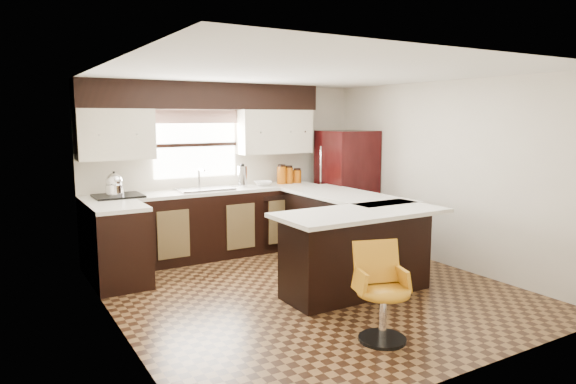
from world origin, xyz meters
TOP-DOWN VIEW (x-y plane):
  - floor at (0.00, 0.00)m, footprint 4.40×4.40m
  - ceiling at (0.00, 0.00)m, footprint 4.40×4.40m
  - wall_back at (0.00, 2.20)m, footprint 4.40×0.00m
  - wall_front at (0.00, -2.20)m, footprint 4.40×0.00m
  - wall_left at (-2.10, 0.00)m, footprint 0.00×4.40m
  - wall_right at (2.10, 0.00)m, footprint 0.00×4.40m
  - base_cab_back at (-0.45, 1.90)m, footprint 3.30×0.60m
  - base_cab_left at (-1.80, 1.25)m, footprint 0.60×0.70m
  - counter_back at (-0.45, 1.90)m, footprint 3.30×0.60m
  - counter_left at (-1.80, 1.25)m, footprint 0.60×0.70m
  - soffit at (-0.40, 2.03)m, footprint 3.40×0.35m
  - upper_cab_left at (-1.62, 2.03)m, footprint 0.94×0.35m
  - upper_cab_right at (0.68, 2.03)m, footprint 1.14×0.35m
  - window_pane at (-0.50, 2.18)m, footprint 1.20×0.02m
  - valance at (-0.50, 2.14)m, footprint 1.30×0.06m
  - sink at (-0.50, 1.88)m, footprint 0.75×0.45m
  - dishwasher at (0.55, 1.61)m, footprint 0.58×0.03m
  - cooktop at (-1.65, 1.88)m, footprint 0.58×0.50m
  - peninsula_long at (0.90, 0.62)m, footprint 0.60×1.95m
  - peninsula_return at (0.38, -0.35)m, footprint 1.65×0.60m
  - counter_pen_long at (0.95, 0.62)m, footprint 0.84×1.95m
  - counter_pen_return at (0.35, -0.44)m, footprint 1.89×0.84m
  - refrigerator at (1.71, 1.59)m, footprint 0.74×0.71m
  - bar_chair at (-0.19, -1.43)m, footprint 0.57×0.57m
  - kettle at (-1.69, 1.88)m, footprint 0.22×0.22m
  - percolator at (0.08, 1.90)m, footprint 0.14×0.14m
  - mixing_bowl at (0.41, 1.90)m, footprint 0.31×0.31m
  - canister_large at (0.74, 1.92)m, footprint 0.13×0.13m
  - canister_med at (0.87, 1.92)m, footprint 0.12×0.12m
  - canister_small at (1.01, 1.92)m, footprint 0.13×0.13m

SIDE VIEW (x-z plane):
  - floor at x=0.00m, z-range 0.00..0.00m
  - bar_chair at x=-0.19m, z-range 0.00..0.86m
  - dishwasher at x=0.55m, z-range 0.04..0.82m
  - base_cab_back at x=-0.45m, z-range 0.00..0.90m
  - base_cab_left at x=-1.80m, z-range 0.00..0.90m
  - peninsula_long at x=0.90m, z-range 0.00..0.90m
  - peninsula_return at x=0.38m, z-range 0.00..0.90m
  - refrigerator at x=1.71m, z-range 0.00..1.73m
  - counter_back at x=-0.45m, z-range 0.90..0.94m
  - counter_left at x=-1.80m, z-range 0.90..0.94m
  - counter_pen_long at x=0.95m, z-range 0.90..0.94m
  - counter_pen_return at x=0.35m, z-range 0.90..0.94m
  - cooktop at x=-1.65m, z-range 0.94..0.97m
  - sink at x=-0.50m, z-range 0.95..0.98m
  - mixing_bowl at x=0.41m, z-range 0.95..1.01m
  - canister_small at x=1.01m, z-range 0.95..1.14m
  - canister_med at x=0.87m, z-range 0.95..1.18m
  - canister_large at x=0.74m, z-range 0.95..1.21m
  - percolator at x=0.08m, z-range 0.95..1.25m
  - kettle at x=-1.69m, z-range 0.97..1.27m
  - wall_back at x=0.00m, z-range -1.00..3.40m
  - wall_front at x=0.00m, z-range -1.00..3.40m
  - wall_left at x=-2.10m, z-range -1.00..3.40m
  - wall_right at x=2.10m, z-range -1.00..3.40m
  - window_pane at x=-0.50m, z-range 1.10..2.00m
  - upper_cab_left at x=-1.62m, z-range 1.40..2.04m
  - upper_cab_right at x=0.68m, z-range 1.40..2.04m
  - valance at x=-0.50m, z-range 1.85..2.03m
  - soffit at x=-0.40m, z-range 2.04..2.40m
  - ceiling at x=0.00m, z-range 2.40..2.40m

